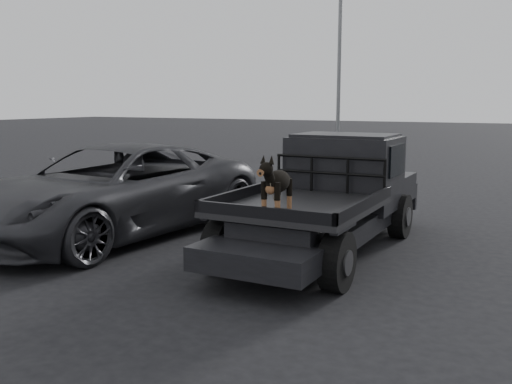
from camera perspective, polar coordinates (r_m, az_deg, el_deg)
The scene contains 6 objects.
ground at distance 7.12m, azimuth 4.87°, elevation -10.17°, with size 120.00×120.00×0.00m, color black.
flatbed_ute at distance 8.97m, azimuth 6.80°, elevation -3.09°, with size 2.00×5.40×0.92m, color black, non-canonical shape.
ute_cab at distance 9.72m, azimuth 8.91°, elevation 3.17°, with size 1.72×1.30×0.88m, color black, non-canonical shape.
headache_rack at distance 9.03m, azimuth 7.34°, elevation 1.71°, with size 1.80×0.08×0.55m, color black, non-canonical shape.
dog at distance 7.10m, azimuth 2.12°, elevation 0.56°, with size 0.32×0.60×0.74m, color black, non-canonical shape.
parked_suv at distance 10.30m, azimuth -14.08°, elevation 0.17°, with size 2.64×5.73×1.59m, color #323237.
Camera 1 is at (2.59, -6.20, 2.34)m, focal length 40.00 mm.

